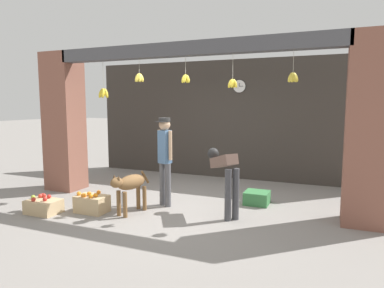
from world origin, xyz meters
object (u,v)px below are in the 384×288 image
at_px(worker_stooping, 225,173).
at_px(fruit_crate_apples, 43,206).
at_px(water_bottle, 124,199).
at_px(wall_clock, 239,86).
at_px(dog, 130,185).
at_px(fruit_crate_oranges, 92,203).
at_px(produce_box_green, 257,198).
at_px(shopkeeper, 165,155).

distance_m(worker_stooping, fruit_crate_apples, 3.15).
bearing_deg(water_bottle, wall_clock, 65.94).
distance_m(dog, worker_stooping, 1.61).
bearing_deg(fruit_crate_apples, fruit_crate_oranges, 26.20).
bearing_deg(dog, produce_box_green, 138.08).
bearing_deg(water_bottle, dog, -42.17).
distance_m(worker_stooping, water_bottle, 1.97).
distance_m(fruit_crate_oranges, produce_box_green, 2.98).
xyz_separation_m(dog, produce_box_green, (1.88, 1.38, -0.38)).
height_order(fruit_crate_oranges, produce_box_green, fruit_crate_oranges).
distance_m(produce_box_green, wall_clock, 3.05).
distance_m(shopkeeper, wall_clock, 3.08).
distance_m(fruit_crate_apples, produce_box_green, 3.79).
height_order(produce_box_green, wall_clock, wall_clock).
bearing_deg(worker_stooping, fruit_crate_apples, 154.44).
relative_size(shopkeeper, fruit_crate_apples, 2.94).
distance_m(worker_stooping, produce_box_green, 1.12).
bearing_deg(fruit_crate_oranges, water_bottle, 59.61).
xyz_separation_m(worker_stooping, water_bottle, (-1.87, -0.19, -0.60)).
distance_m(dog, wall_clock, 3.91).
xyz_separation_m(shopkeeper, water_bottle, (-0.70, -0.31, -0.82)).
bearing_deg(produce_box_green, worker_stooping, -112.87).
height_order(fruit_crate_apples, water_bottle, fruit_crate_apples).
height_order(shopkeeper, worker_stooping, shopkeeper).
bearing_deg(water_bottle, fruit_crate_oranges, -120.39).
distance_m(fruit_crate_oranges, wall_clock, 4.43).
xyz_separation_m(dog, shopkeeper, (0.34, 0.63, 0.45)).
bearing_deg(dog, wall_clock, 175.28).
height_order(dog, fruit_crate_apples, dog).
distance_m(dog, water_bottle, 0.61).
distance_m(dog, produce_box_green, 2.36).
height_order(produce_box_green, water_bottle, water_bottle).
relative_size(dog, fruit_crate_apples, 1.63).
bearing_deg(fruit_crate_oranges, shopkeeper, 39.41).
distance_m(fruit_crate_apples, wall_clock, 5.04).
height_order(worker_stooping, fruit_crate_oranges, worker_stooping).
bearing_deg(worker_stooping, water_bottle, 140.15).
bearing_deg(shopkeeper, water_bottle, 42.68).
distance_m(dog, shopkeeper, 0.85).
bearing_deg(worker_stooping, shopkeeper, 128.64).
xyz_separation_m(fruit_crate_oranges, fruit_crate_apples, (-0.73, -0.36, -0.03)).
height_order(shopkeeper, wall_clock, wall_clock).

